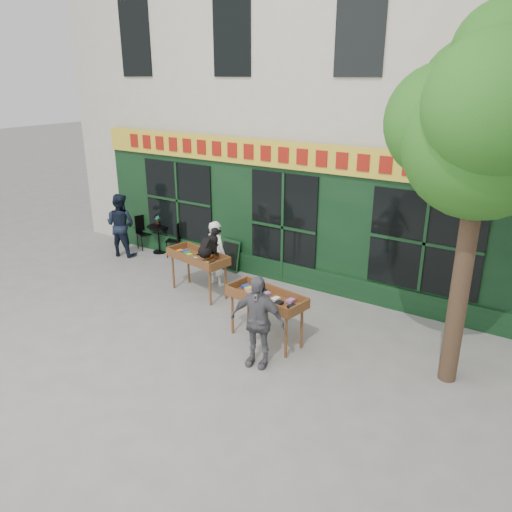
% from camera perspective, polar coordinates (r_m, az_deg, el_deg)
% --- Properties ---
extents(ground, '(80.00, 80.00, 0.00)m').
position_cam_1_polar(ground, '(10.20, -3.69, -7.11)').
color(ground, slate).
rests_on(ground, ground).
extents(building, '(14.00, 7.26, 10.00)m').
position_cam_1_polar(building, '(14.29, 11.44, 20.97)').
color(building, beige).
rests_on(building, ground).
extents(street_tree, '(3.05, 2.90, 5.60)m').
position_cam_1_polar(street_tree, '(7.67, 25.20, 14.19)').
color(street_tree, '#382619').
rests_on(street_tree, ground).
extents(book_cart_center, '(1.59, 0.90, 0.99)m').
position_cam_1_polar(book_cart_center, '(11.05, -6.65, -0.36)').
color(book_cart_center, brown).
rests_on(book_cart_center, ground).
extents(dog, '(0.45, 0.65, 0.60)m').
position_cam_1_polar(dog, '(10.65, -5.47, 1.56)').
color(dog, black).
rests_on(dog, book_cart_center).
extents(woman, '(0.62, 0.47, 1.54)m').
position_cam_1_polar(woman, '(11.54, -4.57, 0.32)').
color(woman, white).
rests_on(woman, ground).
extents(book_cart_right, '(1.58, 0.85, 0.99)m').
position_cam_1_polar(book_cart_right, '(9.02, 1.17, -5.05)').
color(book_cart_right, brown).
rests_on(book_cart_right, ground).
extents(man_right, '(1.00, 0.57, 1.61)m').
position_cam_1_polar(man_right, '(8.32, 0.13, -7.46)').
color(man_right, '#535357').
rests_on(man_right, ground).
extents(bistro_table, '(0.60, 0.60, 0.76)m').
position_cam_1_polar(bistro_table, '(13.93, -11.10, 2.51)').
color(bistro_table, black).
rests_on(bistro_table, ground).
extents(bistro_chair_left, '(0.47, 0.47, 0.95)m').
position_cam_1_polar(bistro_chair_left, '(14.39, -12.83, 3.00)').
color(bistro_chair_left, black).
rests_on(bistro_chair_left, ground).
extents(bistro_chair_right, '(0.48, 0.48, 0.95)m').
position_cam_1_polar(bistro_chair_right, '(13.53, -9.08, 2.18)').
color(bistro_chair_right, black).
rests_on(bistro_chair_right, ground).
extents(potted_plant, '(0.16, 0.12, 0.29)m').
position_cam_1_polar(potted_plant, '(13.83, -11.20, 3.96)').
color(potted_plant, gray).
rests_on(potted_plant, bistro_table).
extents(man_left, '(0.96, 0.83, 1.70)m').
position_cam_1_polar(man_left, '(13.89, -15.22, 3.45)').
color(man_left, black).
rests_on(man_left, ground).
extents(chalkboard, '(0.57, 0.22, 0.79)m').
position_cam_1_polar(chalkboard, '(12.45, -3.01, 0.06)').
color(chalkboard, black).
rests_on(chalkboard, ground).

